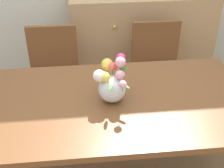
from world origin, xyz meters
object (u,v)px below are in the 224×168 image
at_px(chair_right, 157,66).
at_px(dresser, 141,42).
at_px(chair_left, 54,72).
at_px(flower_vase, 112,83).
at_px(dining_table, 117,112).

xyz_separation_m(chair_right, dresser, (-0.05, 0.53, -0.02)).
relative_size(chair_left, dresser, 0.64).
bearing_deg(flower_vase, dining_table, -25.07).
bearing_deg(dining_table, flower_vase, 154.93).
xyz_separation_m(dresser, flower_vase, (-0.44, -1.32, 0.39)).
distance_m(dining_table, dresser, 1.40).
bearing_deg(chair_right, dining_table, 60.64).
relative_size(dining_table, chair_left, 1.86).
bearing_deg(dresser, flower_vase, -108.30).
relative_size(dining_table, dresser, 1.19).
distance_m(chair_left, chair_right, 0.90).
bearing_deg(chair_right, flower_vase, 58.55).
distance_m(dining_table, chair_right, 0.93).
height_order(chair_right, flower_vase, flower_vase).
height_order(dining_table, chair_left, chair_left).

